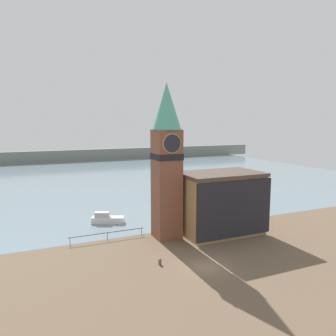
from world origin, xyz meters
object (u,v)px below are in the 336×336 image
object	(u,v)px
clock_tower	(167,157)
pier_building	(221,203)
boat_near	(107,219)
mooring_bollard_near	(160,261)

from	to	relation	value
clock_tower	pier_building	world-z (taller)	clock_tower
clock_tower	pier_building	distance (m)	10.90
pier_building	boat_near	xyz separation A→B (m)	(-14.58, 11.77, -3.96)
clock_tower	mooring_bollard_near	size ratio (longest dim) A/B	30.19
pier_building	boat_near	world-z (taller)	pier_building
boat_near	pier_building	bearing A→B (deg)	-14.88
clock_tower	pier_building	bearing A→B (deg)	-10.65
mooring_bollard_near	boat_near	bearing A→B (deg)	95.94
clock_tower	mooring_bollard_near	distance (m)	14.77
boat_near	mooring_bollard_near	bearing A→B (deg)	-60.03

